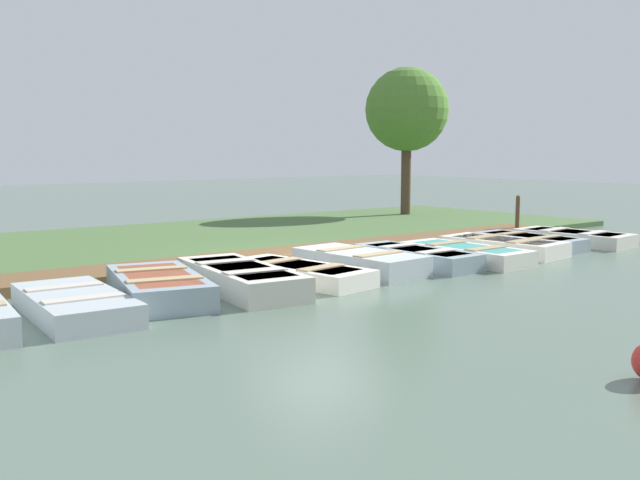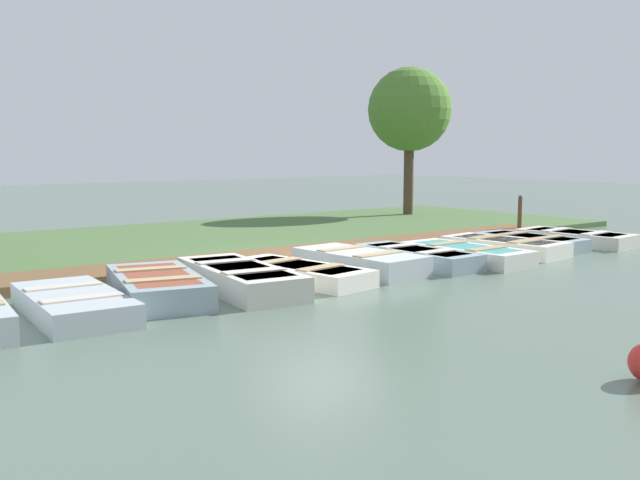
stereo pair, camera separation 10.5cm
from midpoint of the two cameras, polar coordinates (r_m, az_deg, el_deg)
ground_plane at (r=14.14m, az=0.15°, el=-2.29°), size 80.00×80.00×0.00m
shore_bank at (r=18.31m, az=-9.42°, el=0.02°), size 8.00×24.00×0.15m
dock_walkway at (r=15.22m, az=-2.99°, el=-1.27°), size 1.39×17.38×0.18m
rowboat_2 at (r=10.65m, az=-18.87°, el=-4.84°), size 2.69×1.34×0.36m
rowboat_3 at (r=11.43m, az=-12.62°, el=-3.64°), size 2.88×1.82×0.43m
rowboat_4 at (r=11.97m, az=-6.19°, el=-3.02°), size 3.17×1.49×0.43m
rowboat_5 at (r=12.74m, az=-1.43°, el=-2.60°), size 2.96×1.48×0.33m
rowboat_6 at (r=13.70m, az=3.39°, el=-1.72°), size 2.74×1.35×0.42m
rowboat_7 at (r=14.59m, az=7.97°, el=-1.34°), size 2.78×1.00×0.37m
rowboat_8 at (r=15.27m, az=11.81°, el=-1.07°), size 2.82×1.16×0.36m
rowboat_9 at (r=16.66m, az=14.70°, el=-0.47°), size 2.83×1.47×0.36m
rowboat_10 at (r=17.75m, az=16.66°, el=-0.12°), size 2.64×1.06×0.33m
rowboat_11 at (r=18.89m, az=19.91°, el=0.18°), size 2.85×1.44×0.34m
mooring_post_far at (r=20.63m, az=15.83°, el=1.96°), size 0.12×0.12×1.09m
park_tree_left at (r=24.66m, az=7.30°, el=10.25°), size 2.83×2.83×5.12m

